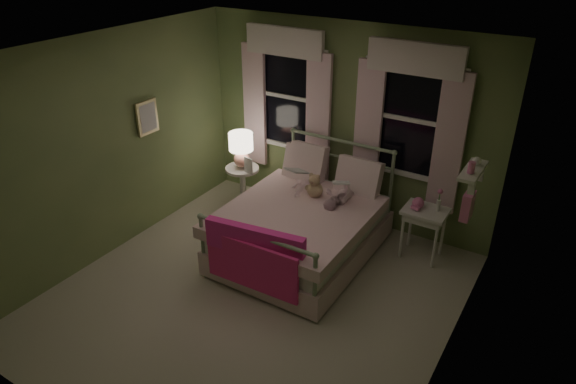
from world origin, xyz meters
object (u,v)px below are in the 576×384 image
Objects in this scene: teddy_bear at (315,187)px; table_lamp at (241,147)px; child_left at (301,169)px; bed at (302,227)px; child_right at (342,175)px; nightstand_right at (425,217)px; nightstand_left at (243,183)px.

table_lamp is at bearing 169.54° from teddy_bear.
bed is at bearing 104.50° from child_left.
child_right is at bearing -2.73° from table_lamp.
child_left is 0.98m from table_lamp.
child_left is 1.59m from nightstand_right.
child_left is 2.08× the size of teddy_bear.
child_left reaches higher than table_lamp.
child_left is 0.56m from child_right.
table_lamp is 2.54m from nightstand_right.
teddy_bear reaches higher than nightstand_right.
nightstand_right is at bearing 4.24° from nightstand_left.
nightstand_right is (1.25, 0.69, 0.17)m from bed.
bed reaches higher than nightstand_right.
bed is 1.44m from nightstand_right.
child_left is at bearing -170.39° from nightstand_right.
teddy_bear is (-0.28, -0.16, -0.17)m from child_right.
teddy_bear is at bearing -10.46° from table_lamp.
child_left is 1.02× the size of nightstand_left.
nightstand_left is at bearing -175.76° from nightstand_right.
nightstand_left is 2.51m from nightstand_right.
bed reaches higher than nightstand_left.
bed is 3.08× the size of child_left.
table_lamp is (-1.25, 0.23, 0.16)m from teddy_bear.
table_lamp is (-0.97, 0.07, 0.05)m from child_left.
child_right reaches higher than teddy_bear.
child_left is 1.35× the size of table_lamp.
bed is 3.13× the size of nightstand_left.
table_lamp is (-1.25, 0.51, 0.58)m from bed.
child_left is 1.03× the size of nightstand_right.
table_lamp is at bearing 157.95° from bed.
teddy_bear is at bearing 88.85° from bed.
child_left reaches higher than teddy_bear.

